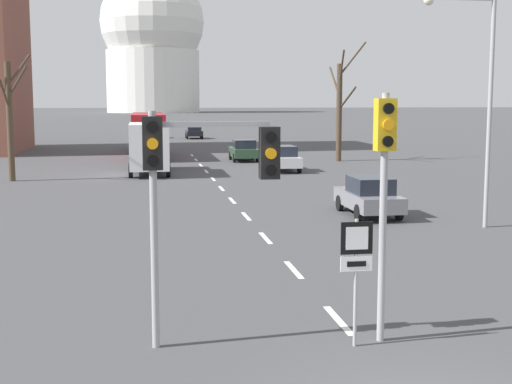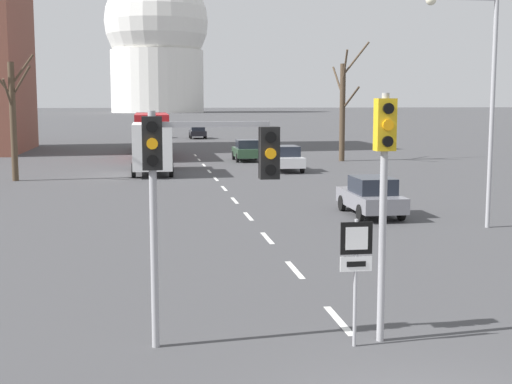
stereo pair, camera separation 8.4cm
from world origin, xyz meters
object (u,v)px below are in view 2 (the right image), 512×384
Objects in this scene: street_lamp_right at (480,86)px; sedan_far_left at (286,158)px; sedan_distant_centre at (198,132)px; city_bus at (152,132)px; traffic_signal_centre_tall at (384,170)px; sedan_near_right at (146,141)px; route_sign_post at (356,261)px; delivery_truck at (152,146)px; sedan_near_left at (154,130)px; sedan_far_right at (371,196)px; traffic_signal_near_left at (196,169)px; sedan_mid_centre at (247,150)px.

street_lamp_right is 21.77m from sedan_far_left.
city_bus is at bearing -101.58° from sedan_distant_centre.
traffic_signal_centre_tall is 54.55m from sedan_near_right.
route_sign_post is 0.54× the size of sedan_far_left.
sedan_far_left is 8.57m from delivery_truck.
sedan_far_left is 1.10× the size of sedan_distant_centre.
sedan_far_left is (4.44, 32.30, -2.45)m from traffic_signal_centre_tall.
city_bus reaches higher than sedan_far_left.
sedan_far_right is (7.99, -59.92, -0.13)m from sedan_near_left.
traffic_signal_near_left is 44.56m from city_bus.
sedan_distant_centre is 27.66m from city_bus.
sedan_far_left reaches higher than sedan_far_right.
sedan_near_left is 5.65m from sedan_distant_centre.
sedan_near_left is at bearing 155.61° from sedan_distant_centre.
route_sign_post is at bearing -85.90° from sedan_near_right.
route_sign_post is at bearing -10.37° from traffic_signal_near_left.
traffic_signal_near_left is 1.05× the size of sedan_near_left.
sedan_mid_centre is (6.63, -33.98, -0.10)m from sedan_near_left.
sedan_distant_centre is at bearing 92.69° from sedan_mid_centre.
sedan_far_left is (-2.78, 21.17, -4.22)m from street_lamp_right.
city_bus is (-4.00, 44.84, -1.23)m from traffic_signal_centre_tall.
street_lamp_right reaches higher than delivery_truck.
sedan_mid_centre is at bearing -61.86° from sedan_near_right.
traffic_signal_near_left is 54.08m from sedan_near_right.
traffic_signal_near_left is 1.04× the size of sedan_far_right.
traffic_signal_near_left reaches higher than route_sign_post.
route_sign_post is at bearing -124.48° from street_lamp_right.
delivery_truck is at bearing 96.20° from route_sign_post.
traffic_signal_near_left is 1.82× the size of route_sign_post.
delivery_truck is at bearing -98.02° from sedan_distant_centre.
sedan_far_left is (5.02, 32.53, -0.80)m from route_sign_post.
sedan_near_left is 19.95m from sedan_near_right.
city_bus is at bearing -90.78° from sedan_near_left.
delivery_truck is at bearing -130.79° from sedan_mid_centre.
sedan_near_left is 0.39× the size of city_bus.
route_sign_post is 0.58× the size of sedan_near_left.
city_bus is at bearing 123.97° from sedan_far_left.
street_lamp_right reaches higher than sedan_near_right.
traffic_signal_near_left is at bearing -119.27° from sedan_far_right.
sedan_mid_centre is 10.92m from delivery_truck.
traffic_signal_near_left is (-3.46, 0.30, 0.03)m from traffic_signal_centre_tall.
city_bus is at bearing -87.09° from sedan_near_right.
delivery_truck is at bearing 97.25° from traffic_signal_centre_tall.
city_bus is (-8.39, 30.53, 1.26)m from sedan_far_right.
sedan_far_right is at bearing -87.00° from sedan_mid_centre.
sedan_far_right is (1.36, -25.94, -0.02)m from sedan_mid_centre.
delivery_truck reaches higher than sedan_mid_centre.
traffic_signal_near_left is at bearing -89.31° from city_bus.
city_bus is (0.48, -9.47, 1.24)m from sedan_near_right.
sedan_near_left reaches higher than sedan_far_left.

